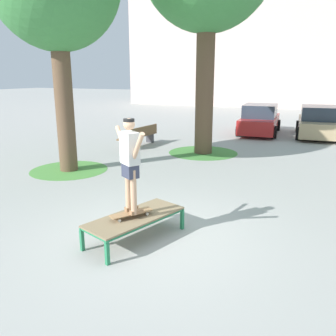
{
  "coord_description": "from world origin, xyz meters",
  "views": [
    {
      "loc": [
        2.72,
        -5.5,
        2.95
      ],
      "look_at": [
        -0.22,
        1.22,
        1.0
      ],
      "focal_mm": 37.5,
      "sensor_mm": 36.0,
      "label": 1
    }
  ],
  "objects_px": {
    "car_tan": "(317,123)",
    "park_bench": "(139,136)",
    "skate_box": "(135,218)",
    "skater": "(130,160)",
    "car_red": "(260,120)",
    "skateboard": "(132,213)"
  },
  "relations": [
    {
      "from": "car_tan",
      "to": "park_bench",
      "type": "relative_size",
      "value": 1.77
    },
    {
      "from": "skate_box",
      "to": "park_bench",
      "type": "relative_size",
      "value": 0.84
    },
    {
      "from": "skater",
      "to": "car_red",
      "type": "xyz_separation_m",
      "value": [
        0.03,
        13.34,
        -0.84
      ]
    },
    {
      "from": "skate_box",
      "to": "skater",
      "type": "bearing_deg",
      "value": -108.73
    },
    {
      "from": "skate_box",
      "to": "skateboard",
      "type": "distance_m",
      "value": 0.15
    },
    {
      "from": "car_tan",
      "to": "park_bench",
      "type": "xyz_separation_m",
      "value": [
        -6.89,
        -5.59,
        -0.24
      ]
    },
    {
      "from": "park_bench",
      "to": "car_red",
      "type": "bearing_deg",
      "value": 52.88
    },
    {
      "from": "skater",
      "to": "park_bench",
      "type": "distance_m",
      "value": 8.95
    },
    {
      "from": "skateboard",
      "to": "car_red",
      "type": "height_order",
      "value": "car_red"
    },
    {
      "from": "car_tan",
      "to": "skateboard",
      "type": "bearing_deg",
      "value": -101.7
    },
    {
      "from": "skater",
      "to": "car_tan",
      "type": "distance_m",
      "value": 13.78
    },
    {
      "from": "car_red",
      "to": "car_tan",
      "type": "distance_m",
      "value": 2.76
    },
    {
      "from": "skater",
      "to": "car_red",
      "type": "bearing_deg",
      "value": 89.86
    },
    {
      "from": "skateboard",
      "to": "park_bench",
      "type": "relative_size",
      "value": 0.32
    },
    {
      "from": "skate_box",
      "to": "park_bench",
      "type": "height_order",
      "value": "park_bench"
    },
    {
      "from": "skater",
      "to": "car_tan",
      "type": "xyz_separation_m",
      "value": [
        2.79,
        13.47,
        -0.84
      ]
    },
    {
      "from": "skate_box",
      "to": "skateboard",
      "type": "bearing_deg",
      "value": -109.02
    },
    {
      "from": "skate_box",
      "to": "car_tan",
      "type": "xyz_separation_m",
      "value": [
        2.76,
        13.39,
        0.28
      ]
    },
    {
      "from": "skate_box",
      "to": "skateboard",
      "type": "relative_size",
      "value": 2.62
    },
    {
      "from": "skateboard",
      "to": "car_red",
      "type": "distance_m",
      "value": 13.34
    },
    {
      "from": "skateboard",
      "to": "car_red",
      "type": "xyz_separation_m",
      "value": [
        0.03,
        13.34,
        0.15
      ]
    },
    {
      "from": "skater",
      "to": "car_red",
      "type": "distance_m",
      "value": 13.36
    }
  ]
}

